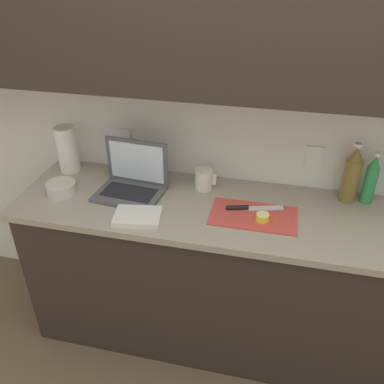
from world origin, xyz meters
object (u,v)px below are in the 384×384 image
at_px(measuring_cup, 203,179).
at_px(bottle_oil_tall, 351,175).
at_px(paper_towel_roll, 67,149).
at_px(lemon_half_cut, 262,217).
at_px(bottle_green_soda, 370,180).
at_px(laptop, 132,181).
at_px(bowl_white, 60,188).
at_px(cutting_board, 253,216).
at_px(knife, 244,207).

bearing_deg(measuring_cup, bottle_oil_tall, 4.17).
distance_m(bottle_oil_tall, paper_towel_roll, 1.52).
relative_size(lemon_half_cut, measuring_cup, 0.55).
xyz_separation_m(bottle_green_soda, bottle_oil_tall, (-0.09, 0.00, 0.02)).
bearing_deg(measuring_cup, laptop, -162.57).
relative_size(bottle_green_soda, bowl_white, 1.83).
xyz_separation_m(laptop, bottle_green_soda, (1.18, 0.17, 0.06)).
bearing_deg(cutting_board, bottle_oil_tall, 30.12).
bearing_deg(measuring_cup, cutting_board, -35.72).
height_order(bottle_oil_tall, paper_towel_roll, bottle_oil_tall).
bearing_deg(paper_towel_roll, bowl_white, -72.94).
distance_m(laptop, measuring_cup, 0.37).
height_order(cutting_board, measuring_cup, measuring_cup).
distance_m(laptop, bottle_green_soda, 1.19).
distance_m(bowl_white, paper_towel_roll, 0.27).
height_order(laptop, measuring_cup, laptop).
distance_m(bottle_green_soda, measuring_cup, 0.83).
relative_size(laptop, knife, 1.28).
distance_m(bottle_green_soda, bowl_white, 1.56).
height_order(laptop, knife, laptop).
height_order(bottle_green_soda, bottle_oil_tall, bottle_oil_tall).
height_order(bottle_oil_tall, bowl_white, bottle_oil_tall).
bearing_deg(paper_towel_roll, cutting_board, -12.25).
height_order(laptop, bottle_oil_tall, bottle_oil_tall).
xyz_separation_m(measuring_cup, paper_towel_roll, (-0.79, 0.03, 0.08)).
height_order(cutting_board, bottle_oil_tall, bottle_oil_tall).
relative_size(cutting_board, measuring_cup, 3.55).
bearing_deg(bottle_green_soda, knife, -159.80).
relative_size(laptop, paper_towel_roll, 1.36).
height_order(cutting_board, bowl_white, bowl_white).
bearing_deg(lemon_half_cut, bowl_white, 179.02).
relative_size(lemon_half_cut, bottle_green_soda, 0.23).
relative_size(measuring_cup, paper_towel_roll, 0.44).
bearing_deg(lemon_half_cut, paper_towel_roll, 166.76).
height_order(knife, bottle_oil_tall, bottle_oil_tall).
bearing_deg(bowl_white, bottle_oil_tall, 10.61).
xyz_separation_m(laptop, bowl_white, (-0.35, -0.10, -0.03)).
height_order(bottle_oil_tall, measuring_cup, bottle_oil_tall).
bearing_deg(bowl_white, paper_towel_roll, 107.06).
relative_size(knife, bottle_green_soda, 1.01).
distance_m(knife, measuring_cup, 0.29).
height_order(knife, paper_towel_roll, paper_towel_roll).
relative_size(bottle_oil_tall, measuring_cup, 2.71).
bearing_deg(bottle_oil_tall, bowl_white, -169.39).
bearing_deg(laptop, measuring_cup, 22.42).
bearing_deg(knife, bottle_green_soda, 3.79).
distance_m(lemon_half_cut, paper_towel_roll, 1.15).
bearing_deg(bottle_green_soda, bottle_oil_tall, 180.00).
height_order(lemon_half_cut, bottle_oil_tall, bottle_oil_tall).
distance_m(cutting_board, bottle_oil_tall, 0.53).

